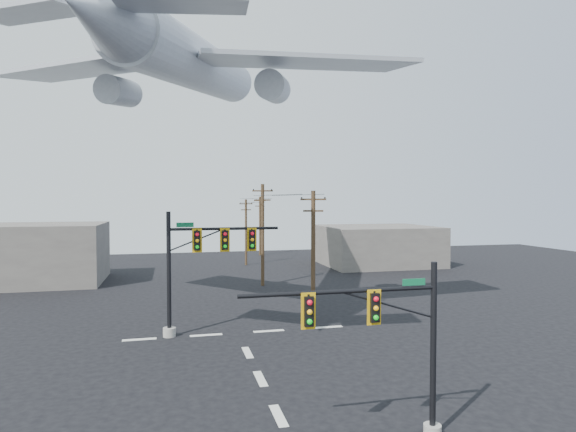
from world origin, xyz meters
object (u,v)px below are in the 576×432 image
object	(u,v)px
airliner	(196,65)
signal_mast_near	(393,345)
signal_mast_far	(197,266)
utility_pole_a	(313,253)
utility_pole_c	(246,231)
utility_pole_d	(260,225)
utility_pole_b	(263,233)

from	to	relation	value
airliner	signal_mast_near	bearing A→B (deg)	-142.99
signal_mast_far	utility_pole_a	distance (m)	8.34
utility_pole_c	utility_pole_d	distance (m)	10.96
utility_pole_b	signal_mast_far	bearing A→B (deg)	-94.90
utility_pole_a	utility_pole_c	distance (m)	29.20
signal_mast_near	utility_pole_b	world-z (taller)	utility_pole_b
airliner	utility_pole_c	bearing A→B (deg)	4.75
signal_mast_far	utility_pole_d	world-z (taller)	utility_pole_d
signal_mast_far	utility_pole_c	world-z (taller)	utility_pole_c
utility_pole_b	utility_pole_d	xyz separation A→B (m)	(4.31, 25.37, -0.57)
signal_mast_far	utility_pole_a	size ratio (longest dim) A/B	0.85
utility_pole_c	utility_pole_a	bearing A→B (deg)	-98.11
utility_pole_c	utility_pole_b	bearing A→B (deg)	-101.16
utility_pole_a	signal_mast_far	bearing A→B (deg)	-151.91
utility_pole_a	utility_pole_c	size ratio (longest dim) A/B	1.07
signal_mast_near	utility_pole_d	distance (m)	56.89
utility_pole_a	utility_pole_b	world-z (taller)	utility_pole_b
utility_pole_d	airliner	size ratio (longest dim) A/B	0.28
utility_pole_a	airliner	distance (m)	15.47
utility_pole_b	utility_pole_c	world-z (taller)	utility_pole_b
utility_pole_b	utility_pole_d	distance (m)	25.74
signal_mast_far	utility_pole_b	size ratio (longest dim) A/B	0.78
utility_pole_d	airliner	world-z (taller)	airliner
signal_mast_near	utility_pole_a	bearing A→B (deg)	82.73
utility_pole_a	utility_pole_b	bearing A→B (deg)	108.72
signal_mast_far	airliner	xyz separation A→B (m)	(0.18, 4.13, 13.49)
airliner	utility_pole_d	bearing A→B (deg)	3.62
signal_mast_near	utility_pole_c	xyz separation A→B (m)	(1.82, 46.29, 1.01)
signal_mast_near	utility_pole_a	size ratio (longest dim) A/B	0.80
signal_mast_far	utility_pole_b	bearing A→B (deg)	66.06
utility_pole_d	airliner	distance (m)	41.15
signal_mast_far	airliner	distance (m)	14.11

